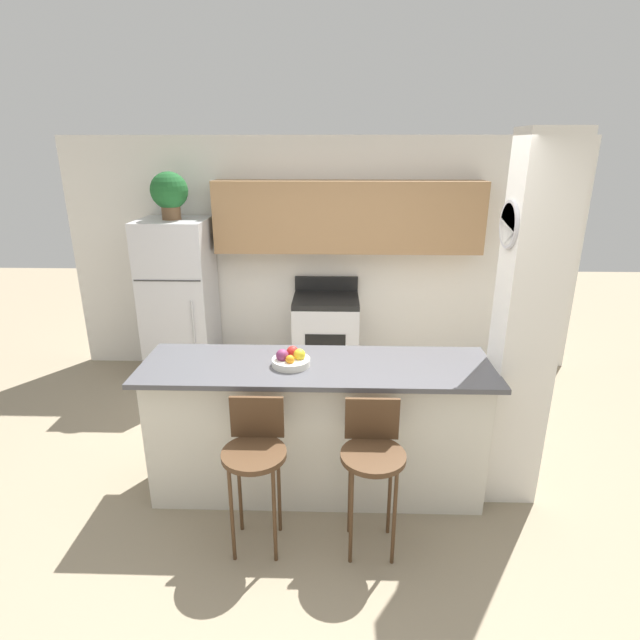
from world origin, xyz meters
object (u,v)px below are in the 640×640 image
object	(u,v)px
fruit_bowl	(291,359)
potted_plant_on_fridge	(169,193)
stove_range	(326,337)
bar_stool_right	(373,455)
bar_stool_left	(255,453)
refrigerator	(180,301)
trash_bin	(232,368)

from	to	relation	value
fruit_bowl	potted_plant_on_fridge	bearing A→B (deg)	125.25
stove_range	bar_stool_right	world-z (taller)	stove_range
bar_stool_left	fruit_bowl	bearing A→B (deg)	71.36
bar_stool_right	fruit_bowl	xyz separation A→B (m)	(-0.54, 0.54, 0.39)
refrigerator	bar_stool_left	distance (m)	2.74
refrigerator	stove_range	bearing A→B (deg)	1.49
potted_plant_on_fridge	trash_bin	bearing A→B (deg)	-21.72
bar_stool_left	potted_plant_on_fridge	distance (m)	3.04
bar_stool_left	bar_stool_right	bearing A→B (deg)	0.00
bar_stool_right	trash_bin	world-z (taller)	bar_stool_right
refrigerator	bar_stool_left	size ratio (longest dim) A/B	1.78
potted_plant_on_fridge	fruit_bowl	bearing A→B (deg)	-54.75
bar_stool_left	fruit_bowl	size ratio (longest dim) A/B	3.72
stove_range	trash_bin	xyz separation A→B (m)	(-1.00, -0.27, -0.27)
refrigerator	potted_plant_on_fridge	bearing A→B (deg)	118.08
refrigerator	trash_bin	world-z (taller)	refrigerator
refrigerator	trash_bin	xyz separation A→B (m)	(0.57, -0.23, -0.68)
bar_stool_right	fruit_bowl	world-z (taller)	fruit_bowl
stove_range	potted_plant_on_fridge	bearing A→B (deg)	-178.52
stove_range	fruit_bowl	distance (m)	2.06
potted_plant_on_fridge	trash_bin	world-z (taller)	potted_plant_on_fridge
fruit_bowl	bar_stool_right	bearing A→B (deg)	-45.20
bar_stool_left	potted_plant_on_fridge	size ratio (longest dim) A/B	2.08
bar_stool_right	fruit_bowl	distance (m)	0.86
refrigerator	potted_plant_on_fridge	distance (m)	1.13
refrigerator	potted_plant_on_fridge	size ratio (longest dim) A/B	3.69
bar_stool_left	fruit_bowl	distance (m)	0.69
bar_stool_left	potted_plant_on_fridge	bearing A→B (deg)	115.55
potted_plant_on_fridge	trash_bin	distance (m)	1.91
refrigerator	trash_bin	size ratio (longest dim) A/B	4.57
stove_range	fruit_bowl	world-z (taller)	fruit_bowl
refrigerator	fruit_bowl	bearing A→B (deg)	-54.75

